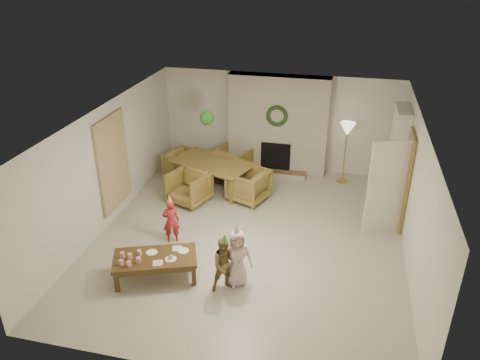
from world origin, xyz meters
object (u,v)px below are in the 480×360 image
(dining_chair_left, at_px, (185,166))
(child_pink, at_px, (237,258))
(child_red, at_px, (171,221))
(child_plaid, at_px, (225,265))
(dining_table, at_px, (212,175))
(dining_chair_far, at_px, (232,162))
(coffee_table_top, at_px, (155,258))
(dining_chair_near, at_px, (189,187))
(dining_chair_right, at_px, (248,185))

(dining_chair_left, xyz_separation_m, child_pink, (2.24, -3.69, 0.16))
(child_red, bearing_deg, child_plaid, 115.56)
(dining_table, xyz_separation_m, dining_chair_far, (0.30, 0.79, 0.04))
(coffee_table_top, height_order, child_red, child_red)
(dining_chair_left, xyz_separation_m, child_red, (0.68, -2.71, 0.08))
(dining_table, bearing_deg, dining_chair_near, -90.00)
(dining_table, relative_size, coffee_table_top, 1.34)
(dining_table, distance_m, child_pink, 3.69)
(dining_chair_right, distance_m, coffee_table_top, 3.32)
(dining_chair_near, bearing_deg, dining_chair_far, 90.00)
(dining_table, distance_m, dining_chair_right, 1.06)
(dining_chair_far, distance_m, child_pink, 4.33)
(dining_table, bearing_deg, dining_chair_left, -180.00)
(dining_table, height_order, dining_chair_right, dining_chair_right)
(dining_table, relative_size, dining_chair_left, 2.34)
(coffee_table_top, bearing_deg, child_plaid, -21.77)
(child_pink, bearing_deg, dining_chair_near, 92.16)
(dining_table, relative_size, child_plaid, 1.92)
(coffee_table_top, distance_m, child_red, 1.16)
(dining_chair_near, xyz_separation_m, child_pink, (1.75, -2.60, 0.16))
(dining_chair_right, bearing_deg, child_plaid, 26.43)
(dining_chair_right, bearing_deg, dining_chair_far, -128.66)
(child_pink, bearing_deg, dining_table, 81.33)
(dining_chair_near, relative_size, child_pink, 0.78)
(dining_chair_far, xyz_separation_m, child_plaid, (0.99, -4.37, 0.13))
(dining_chair_right, height_order, child_pink, child_pink)
(coffee_table_top, xyz_separation_m, child_pink, (1.42, 0.17, 0.12))
(dining_chair_right, distance_m, child_plaid, 3.22)
(dining_chair_near, xyz_separation_m, coffee_table_top, (0.32, -2.77, 0.03))
(coffee_table_top, height_order, child_plaid, child_plaid)
(dining_chair_left, bearing_deg, dining_chair_right, -90.00)
(dining_chair_near, relative_size, dining_chair_far, 1.00)
(dining_chair_near, relative_size, coffee_table_top, 0.57)
(child_plaid, bearing_deg, dining_table, 81.39)
(dining_chair_left, height_order, dining_chair_right, same)
(dining_table, height_order, child_pink, child_pink)
(child_red, bearing_deg, child_pink, 123.16)
(dining_chair_far, xyz_separation_m, coffee_table_top, (-0.28, -4.35, 0.03))
(child_plaid, bearing_deg, dining_chair_left, 89.74)
(dining_table, height_order, dining_chair_left, dining_chair_left)
(dining_chair_left, height_order, child_plaid, child_plaid)
(dining_chair_left, relative_size, dining_chair_right, 1.00)
(dining_chair_far, xyz_separation_m, dining_chair_right, (0.69, -1.17, 0.00))
(dining_chair_far, bearing_deg, dining_chair_right, 141.34)
(child_plaid, relative_size, child_pink, 0.95)
(child_plaid, bearing_deg, dining_chair_near, 91.29)
(child_plaid, bearing_deg, dining_chair_far, 74.29)
(dining_chair_far, height_order, child_pink, child_pink)
(dining_chair_far, bearing_deg, dining_chair_left, 45.00)
(child_red, height_order, child_pink, child_pink)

